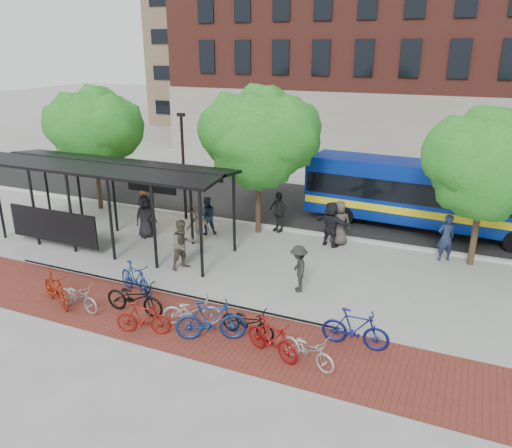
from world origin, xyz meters
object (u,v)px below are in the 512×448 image
at_px(bike_9, 272,339).
at_px(pedestrian_1, 145,210).
at_px(bike_1, 56,289).
at_px(bike_5, 144,318).
at_px(tree_a, 94,127).
at_px(bus_shelter, 107,176).
at_px(bike_10, 308,349).
at_px(bike_11, 355,329).
at_px(bus, 432,193).
at_px(bike_6, 192,310).
at_px(pedestrian_4, 279,212).
at_px(pedestrian_7, 446,238).
at_px(bike_8, 248,322).
at_px(bike_4, 135,298).
at_px(pedestrian_2, 207,216).
at_px(bike_3, 136,279).
at_px(pedestrian_9, 298,269).
at_px(pedestrian_3, 198,225).
at_px(pedestrian_6, 339,223).
at_px(bike_7, 211,320).
at_px(tree_b, 261,134).
at_px(tree_c, 489,162).
at_px(pedestrian_5, 331,224).
at_px(lamp_post_left, 183,164).
at_px(bike_2, 78,296).
at_px(pedestrian_8, 183,245).
at_px(pedestrian_0, 146,216).

bearing_deg(bike_9, pedestrian_1, 72.29).
bearing_deg(bike_1, bike_5, -70.70).
xyz_separation_m(tree_a, bike_5, (9.23, -9.25, -3.74)).
distance_m(bus_shelter, pedestrian_1, 2.79).
relative_size(bike_10, bike_11, 0.89).
bearing_deg(bus, bike_6, -112.35).
distance_m(pedestrian_4, pedestrian_7, 7.22).
bearing_deg(pedestrian_4, bike_8, -51.24).
bearing_deg(bike_8, bike_4, 99.00).
xyz_separation_m(bike_10, pedestrian_7, (2.79, 8.73, 0.51)).
height_order(bus_shelter, bike_1, bus_shelter).
bearing_deg(pedestrian_2, bike_1, 44.42).
distance_m(bike_3, bike_4, 1.36).
height_order(bus, pedestrian_9, bus).
relative_size(bike_9, bike_11, 0.94).
bearing_deg(pedestrian_3, bus_shelter, -165.52).
height_order(bus, bike_6, bus).
xyz_separation_m(pedestrian_1, pedestrian_3, (3.06, -0.46, -0.14)).
bearing_deg(pedestrian_6, bike_7, 64.66).
xyz_separation_m(tree_b, bike_7, (2.20, -8.75, -3.84)).
bearing_deg(tree_c, pedestrian_5, -176.33).
bearing_deg(tree_a, pedestrian_4, 2.66).
distance_m(lamp_post_left, bike_7, 11.19).
bearing_deg(bus, bike_4, -119.35).
relative_size(bike_10, pedestrian_5, 0.87).
distance_m(bike_4, bike_11, 6.86).
relative_size(tree_b, bike_11, 3.39).
xyz_separation_m(tree_b, pedestrian_4, (0.70, 0.45, -3.53)).
bearing_deg(bike_2, tree_a, 43.99).
bearing_deg(pedestrian_6, pedestrian_3, 7.11).
height_order(bike_7, pedestrian_9, pedestrian_9).
relative_size(bike_11, pedestrian_6, 0.99).
bearing_deg(pedestrian_8, bike_10, -94.94).
xyz_separation_m(tree_b, bus, (6.97, 3.40, -2.70)).
xyz_separation_m(bike_4, pedestrian_0, (-3.67, 5.81, 0.41)).
relative_size(lamp_post_left, bike_5, 3.07).
bearing_deg(bike_11, bike_3, 87.10).
relative_size(pedestrian_2, pedestrian_9, 1.05).
height_order(bus, pedestrian_3, bus).
xyz_separation_m(bike_2, pedestrian_2, (0.44, 7.72, 0.41)).
xyz_separation_m(bike_10, pedestrian_2, (-7.22, 7.58, 0.42)).
relative_size(tree_c, bike_3, 3.17).
height_order(tree_c, bus, tree_c).
bearing_deg(bike_6, bike_1, 75.42).
height_order(lamp_post_left, pedestrian_2, lamp_post_left).
xyz_separation_m(bus_shelter, bus, (12.20, 7.23, -1.24)).
relative_size(bike_7, bike_8, 1.19).
height_order(pedestrian_1, pedestrian_4, pedestrian_1).
xyz_separation_m(bike_1, bike_4, (2.70, 0.56, -0.03)).
distance_m(bus, pedestrian_3, 10.59).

